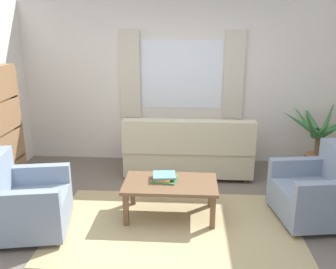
{
  "coord_description": "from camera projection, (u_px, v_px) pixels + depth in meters",
  "views": [
    {
      "loc": [
        0.15,
        -3.69,
        2.21
      ],
      "look_at": [
        -0.13,
        0.7,
        0.89
      ],
      "focal_mm": 38.91,
      "sensor_mm": 36.0,
      "label": 1
    }
  ],
  "objects": [
    {
      "name": "book_stack_on_table",
      "position": [
        164.0,
        177.0,
        4.34
      ],
      "size": [
        0.31,
        0.3,
        0.07
      ],
      "color": "#387F4C",
      "rests_on": "coffee_table"
    },
    {
      "name": "area_rug",
      "position": [
        175.0,
        226.0,
        4.17
      ],
      "size": [
        2.78,
        1.7,
        0.01
      ],
      "primitive_type": "cube",
      "color": "tan",
      "rests_on": "ground_plane"
    },
    {
      "name": "couch",
      "position": [
        188.0,
        152.0,
        5.54
      ],
      "size": [
        1.9,
        0.82,
        0.92
      ],
      "rotation": [
        0.0,
        0.0,
        3.14
      ],
      "color": "#BCB293",
      "rests_on": "ground_plane"
    },
    {
      "name": "armchair_left",
      "position": [
        23.0,
        202.0,
        3.98
      ],
      "size": [
        0.96,
        0.98,
        0.88
      ],
      "rotation": [
        0.0,
        0.0,
        1.76
      ],
      "color": "gray",
      "rests_on": "ground_plane"
    },
    {
      "name": "bookshelf",
      "position": [
        0.0,
        138.0,
        4.77
      ],
      "size": [
        0.3,
        0.94,
        1.72
      ],
      "rotation": [
        0.0,
        0.0,
        -1.57
      ],
      "color": "olive",
      "rests_on": "ground_plane"
    },
    {
      "name": "window_with_curtains",
      "position": [
        182.0,
        75.0,
        5.83
      ],
      "size": [
        1.98,
        0.07,
        1.4
      ],
      "color": "white"
    },
    {
      "name": "armchair_right",
      "position": [
        319.0,
        192.0,
        4.22
      ],
      "size": [
        0.94,
        0.96,
        0.88
      ],
      "rotation": [
        0.0,
        0.0,
        -1.42
      ],
      "color": "gray",
      "rests_on": "ground_plane"
    },
    {
      "name": "wall_back",
      "position": [
        182.0,
        83.0,
        5.96
      ],
      "size": [
        5.32,
        0.12,
        2.6
      ],
      "primitive_type": "cube",
      "color": "silver",
      "rests_on": "ground_plane"
    },
    {
      "name": "potted_plant",
      "position": [
        316.0,
        140.0,
        5.59
      ],
      "size": [
        1.08,
        1.16,
        1.11
      ],
      "color": "#9E6B4C",
      "rests_on": "ground_plane"
    },
    {
      "name": "ground_plane",
      "position": [
        175.0,
        226.0,
        4.17
      ],
      "size": [
        6.24,
        6.24,
        0.0
      ],
      "primitive_type": "plane",
      "color": "#6B6056"
    },
    {
      "name": "coffee_table",
      "position": [
        170.0,
        187.0,
        4.3
      ],
      "size": [
        1.1,
        0.64,
        0.44
      ],
      "color": "brown",
      "rests_on": "ground_plane"
    }
  ]
}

